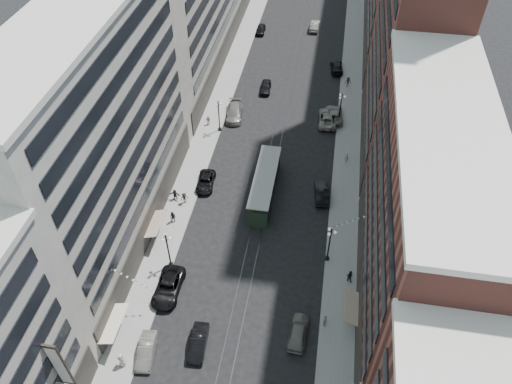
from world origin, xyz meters
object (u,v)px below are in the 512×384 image
Objects in this scene: car_5 at (198,343)px; pedestrian_2 at (173,217)px; pedestrian_8 at (346,156)px; car_9 at (261,29)px; pedestrian_extra_0 at (184,198)px; car_7 at (206,182)px; car_14 at (315,26)px; pedestrian_9 at (348,82)px; lamppost_sw_far at (168,249)px; car_8 at (234,112)px; car_2 at (168,287)px; car_11 at (334,114)px; lamppost_sw_mid at (219,115)px; lamppost_se_mid at (340,108)px; car_extra_0 at (327,118)px; car_4 at (298,332)px; pedestrian_5 at (175,194)px; car_13 at (266,87)px; lamppost_se_far at (329,243)px; car_12 at (337,67)px; pedestrian_6 at (208,120)px; car_10 at (322,192)px; car_1 at (146,351)px; pedestrian_7 at (350,276)px; streetcar at (265,186)px; pedestrian_1 at (121,360)px; pedestrian_4 at (325,320)px.

car_5 is 2.72× the size of pedestrian_2.
car_5 is 2.67× the size of pedestrian_8.
car_9 is 2.57× the size of pedestrian_extra_0.
car_7 is at bearing -91.13° from car_9.
pedestrian_9 reaches higher than car_14.
lamppost_sw_far reaches higher than car_8.
car_11 is at bearing 65.33° from car_2.
lamppost_sw_far is at bearing -90.00° from lamppost_sw_mid.
lamppost_sw_mid is 19.07m from lamppost_se_mid.
pedestrian_extra_0 reaches higher than car_extra_0.
car_2 is 3.52× the size of pedestrian_2.
lamppost_se_mid is at bearing -90.53° from car_4.
pedestrian_5 is (-4.17, -20.09, 0.08)m from car_8.
pedestrian_2 is 31.11m from car_extra_0.
car_7 is (0.80, -12.62, -2.41)m from lamppost_sw_mid.
car_extra_0 is (4.62, -32.03, 0.02)m from car_14.
car_9 is (-17.28, 28.74, -2.37)m from lamppost_se_mid.
car_5 reaches higher than car_13.
car_5 is 0.77× the size of car_8.
car_5 is at bearing -132.45° from lamppost_se_far.
car_12 is 3.30× the size of pedestrian_6.
car_10 is 1.16× the size of car_13.
car_1 is at bearing -117.29° from pedestrian_extra_0.
pedestrian_7 reaches higher than car_13.
pedestrian_1 is (-10.41, -26.95, -0.50)m from streetcar.
car_7 is 3.05× the size of pedestrian_5.
pedestrian_5 is (-21.32, 16.01, -0.06)m from pedestrian_4.
car_11 is 32.22m from pedestrian_7.
car_5 is 24.61m from car_7.
car_11 is (19.28, 26.45, -0.21)m from pedestrian_2.
car_2 is at bearing -97.64° from pedestrian_1.
car_4 is 0.80× the size of car_8.
pedestrian_8 is at bearing 39.22° from streetcar.
car_4 is at bearing 82.98° from car_12.
pedestrian_8 is (14.55, -16.77, 0.27)m from car_13.
car_4 is 10.56m from car_5.
car_4 reaches higher than car_5.
lamppost_se_mid is 1.09× the size of car_10.
car_2 is at bearing -98.90° from car_13.
car_5 is 7.82m from pedestrian_1.
lamppost_sw_mid is at bearing 128.66° from lamppost_se_far.
pedestrian_7 is 1.04× the size of pedestrian_extra_0.
lamppost_sw_mid reaches higher than pedestrian_2.
car_10 is at bearing -118.68° from pedestrian_1.
streetcar is at bearing 63.84° from car_extra_0.
pedestrian_6 is 0.93× the size of pedestrian_7.
lamppost_sw_mid reaches higher than pedestrian_8.
lamppost_se_mid is at bearing 88.26° from car_12.
lamppost_sw_far is 1.00× the size of lamppost_sw_mid.
car_2 reaches higher than car_7.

